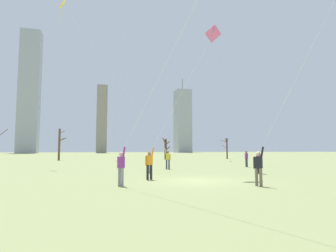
{
  "coord_description": "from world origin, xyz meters",
  "views": [
    {
      "loc": [
        -5.69,
        -14.69,
        1.71
      ],
      "look_at": [
        0.0,
        6.0,
        3.55
      ],
      "focal_mm": 29.83,
      "sensor_mm": 36.0,
      "label": 1
    }
  ],
  "objects_px": {
    "bystander_far_off_by_trees": "(246,158)",
    "bare_tree_rightmost": "(60,143)",
    "bystander_watching_nearby": "(149,161)",
    "distant_kite_high_overhead_white": "(220,14)",
    "bystander_strolling_midfield": "(259,161)",
    "kite_flyer_far_back_orange": "(315,51)",
    "kite_flyer_foreground_right_yellow": "(139,117)",
    "bare_tree_center": "(227,147)",
    "bare_tree_right_of_center": "(166,148)",
    "kite_flyer_midfield_center_pink": "(163,135)",
    "kite_flyer_foreground_left_red": "(165,76)"
  },
  "relations": [
    {
      "from": "bare_tree_right_of_center",
      "to": "bare_tree_rightmost",
      "type": "distance_m",
      "value": 18.22
    },
    {
      "from": "bystander_strolling_midfield",
      "to": "kite_flyer_midfield_center_pink",
      "type": "bearing_deg",
      "value": -168.17
    },
    {
      "from": "bystander_strolling_midfield",
      "to": "bare_tree_right_of_center",
      "type": "xyz_separation_m",
      "value": [
        1.29,
        30.96,
        1.14
      ]
    },
    {
      "from": "bystander_watching_nearby",
      "to": "distant_kite_high_overhead_white",
      "type": "xyz_separation_m",
      "value": [
        13.65,
        15.83,
        20.66
      ]
    },
    {
      "from": "kite_flyer_midfield_center_pink",
      "to": "distant_kite_high_overhead_white",
      "type": "bearing_deg",
      "value": 55.44
    },
    {
      "from": "bare_tree_center",
      "to": "bare_tree_rightmost",
      "type": "bearing_deg",
      "value": 177.81
    },
    {
      "from": "bystander_watching_nearby",
      "to": "kite_flyer_midfield_center_pink",
      "type": "bearing_deg",
      "value": -89.39
    },
    {
      "from": "kite_flyer_midfield_center_pink",
      "to": "kite_flyer_far_back_orange",
      "type": "bearing_deg",
      "value": -59.64
    },
    {
      "from": "kite_flyer_far_back_orange",
      "to": "kite_flyer_foreground_right_yellow",
      "type": "distance_m",
      "value": 17.59
    },
    {
      "from": "kite_flyer_far_back_orange",
      "to": "distant_kite_high_overhead_white",
      "type": "xyz_separation_m",
      "value": [
        9.28,
        27.16,
        15.94
      ]
    },
    {
      "from": "kite_flyer_midfield_center_pink",
      "to": "bystander_watching_nearby",
      "type": "height_order",
      "value": "kite_flyer_midfield_center_pink"
    },
    {
      "from": "bare_tree_right_of_center",
      "to": "bare_tree_rightmost",
      "type": "height_order",
      "value": "bare_tree_rightmost"
    },
    {
      "from": "kite_flyer_far_back_orange",
      "to": "bystander_far_off_by_trees",
      "type": "bearing_deg",
      "value": 68.0
    },
    {
      "from": "bystander_far_off_by_trees",
      "to": "bare_tree_right_of_center",
      "type": "xyz_separation_m",
      "value": [
        -2.05,
        23.74,
        1.14
      ]
    },
    {
      "from": "kite_flyer_foreground_right_yellow",
      "to": "bare_tree_right_of_center",
      "type": "bearing_deg",
      "value": 69.21
    },
    {
      "from": "bystander_far_off_by_trees",
      "to": "bystander_strolling_midfield",
      "type": "height_order",
      "value": "same"
    },
    {
      "from": "kite_flyer_midfield_center_pink",
      "to": "distant_kite_high_overhead_white",
      "type": "relative_size",
      "value": 0.41
    },
    {
      "from": "kite_flyer_foreground_right_yellow",
      "to": "bystander_watching_nearby",
      "type": "height_order",
      "value": "kite_flyer_foreground_right_yellow"
    },
    {
      "from": "bystander_strolling_midfield",
      "to": "bare_tree_center",
      "type": "relative_size",
      "value": 0.41
    },
    {
      "from": "bare_tree_center",
      "to": "bystander_watching_nearby",
      "type": "bearing_deg",
      "value": -126.21
    },
    {
      "from": "bare_tree_right_of_center",
      "to": "bare_tree_rightmost",
      "type": "bearing_deg",
      "value": 175.87
    },
    {
      "from": "bare_tree_center",
      "to": "kite_flyer_midfield_center_pink",
      "type": "bearing_deg",
      "value": -122.74
    },
    {
      "from": "kite_flyer_far_back_orange",
      "to": "kite_flyer_midfield_center_pink",
      "type": "bearing_deg",
      "value": 120.36
    },
    {
      "from": "bystander_strolling_midfield",
      "to": "kite_flyer_far_back_orange",
      "type": "bearing_deg",
      "value": -109.67
    },
    {
      "from": "bare_tree_rightmost",
      "to": "bare_tree_right_of_center",
      "type": "bearing_deg",
      "value": -4.13
    },
    {
      "from": "bystander_watching_nearby",
      "to": "bare_tree_center",
      "type": "distance_m",
      "value": 35.67
    },
    {
      "from": "bystander_far_off_by_trees",
      "to": "bare_tree_center",
      "type": "height_order",
      "value": "bare_tree_center"
    },
    {
      "from": "kite_flyer_far_back_orange",
      "to": "bystander_far_off_by_trees",
      "type": "relative_size",
      "value": 12.7
    },
    {
      "from": "bystander_watching_nearby",
      "to": "bystander_far_off_by_trees",
      "type": "distance_m",
      "value": 11.96
    },
    {
      "from": "distant_kite_high_overhead_white",
      "to": "bare_tree_center",
      "type": "distance_m",
      "value": 24.38
    },
    {
      "from": "distant_kite_high_overhead_white",
      "to": "bare_tree_right_of_center",
      "type": "distance_m",
      "value": 23.82
    },
    {
      "from": "kite_flyer_foreground_right_yellow",
      "to": "distant_kite_high_overhead_white",
      "type": "bearing_deg",
      "value": 36.86
    },
    {
      "from": "kite_flyer_foreground_left_red",
      "to": "bare_tree_rightmost",
      "type": "xyz_separation_m",
      "value": [
        -7.91,
        39.71,
        -1.81
      ]
    },
    {
      "from": "bystander_watching_nearby",
      "to": "bare_tree_center",
      "type": "relative_size",
      "value": 0.41
    },
    {
      "from": "bare_tree_rightmost",
      "to": "bystander_strolling_midfield",
      "type": "bearing_deg",
      "value": -62.41
    },
    {
      "from": "distant_kite_high_overhead_white",
      "to": "bare_tree_center",
      "type": "height_order",
      "value": "distant_kite_high_overhead_white"
    },
    {
      "from": "kite_flyer_foreground_right_yellow",
      "to": "bare_tree_right_of_center",
      "type": "xyz_separation_m",
      "value": [
        8.69,
        22.88,
        -2.77
      ]
    },
    {
      "from": "kite_flyer_midfield_center_pink",
      "to": "bystander_far_off_by_trees",
      "type": "height_order",
      "value": "kite_flyer_midfield_center_pink"
    },
    {
      "from": "bystander_far_off_by_trees",
      "to": "distant_kite_high_overhead_white",
      "type": "height_order",
      "value": "distant_kite_high_overhead_white"
    },
    {
      "from": "kite_flyer_far_back_orange",
      "to": "kite_flyer_foreground_left_red",
      "type": "xyz_separation_m",
      "value": [
        -5.75,
        1.54,
        -1.02
      ]
    },
    {
      "from": "bystander_watching_nearby",
      "to": "distant_kite_high_overhead_white",
      "type": "relative_size",
      "value": 0.06
    },
    {
      "from": "bystander_far_off_by_trees",
      "to": "kite_flyer_foreground_right_yellow",
      "type": "bearing_deg",
      "value": 175.41
    },
    {
      "from": "kite_flyer_far_back_orange",
      "to": "bare_tree_center",
      "type": "height_order",
      "value": "kite_flyer_far_back_orange"
    },
    {
      "from": "kite_flyer_midfield_center_pink",
      "to": "kite_flyer_far_back_orange",
      "type": "xyz_separation_m",
      "value": [
        4.33,
        -7.4,
        3.02
      ]
    },
    {
      "from": "distant_kite_high_overhead_white",
      "to": "kite_flyer_far_back_orange",
      "type": "bearing_deg",
      "value": -108.86
    },
    {
      "from": "kite_flyer_foreground_right_yellow",
      "to": "bare_tree_rightmost",
      "type": "relative_size",
      "value": 3.54
    },
    {
      "from": "distant_kite_high_overhead_white",
      "to": "bare_tree_center",
      "type": "relative_size",
      "value": 6.39
    },
    {
      "from": "bare_tree_center",
      "to": "bare_tree_right_of_center",
      "type": "relative_size",
      "value": 1.02
    },
    {
      "from": "bystander_far_off_by_trees",
      "to": "bare_tree_rightmost",
      "type": "distance_m",
      "value": 32.24
    },
    {
      "from": "bare_tree_center",
      "to": "bare_tree_rightmost",
      "type": "height_order",
      "value": "bare_tree_rightmost"
    }
  ]
}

